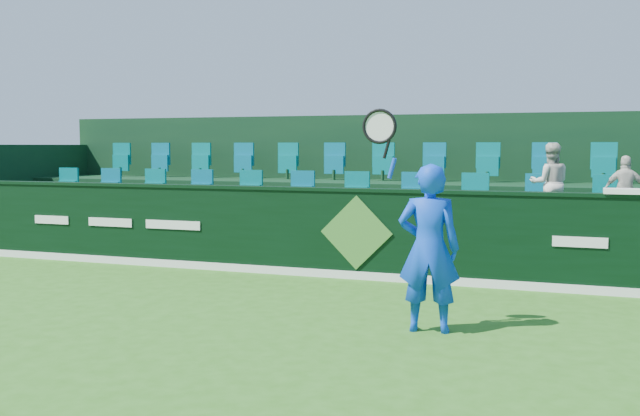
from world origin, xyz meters
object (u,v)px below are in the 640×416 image
at_px(tennis_player, 428,247).
at_px(spectator_left, 550,183).
at_px(towel, 622,191).
at_px(spectator_middle, 626,191).

relative_size(tennis_player, spectator_left, 1.97).
relative_size(spectator_left, towel, 2.74).
bearing_deg(spectator_left, towel, 119.15).
distance_m(spectator_left, spectator_middle, 1.06).
relative_size(tennis_player, towel, 5.40).
bearing_deg(spectator_left, tennis_player, 63.16).
height_order(tennis_player, spectator_left, tennis_player).
xyz_separation_m(tennis_player, spectator_left, (1.11, 3.81, 0.50)).
relative_size(spectator_left, spectator_middle, 1.18).
distance_m(spectator_middle, towel, 1.13).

